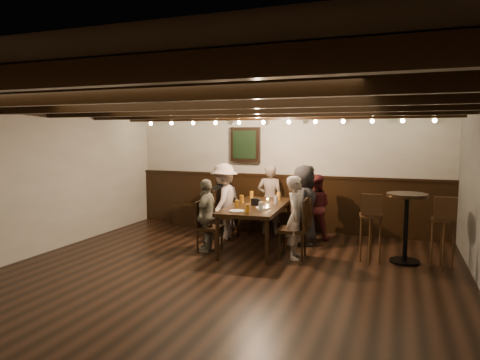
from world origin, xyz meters
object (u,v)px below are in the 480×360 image
at_px(chair_right_near, 302,230).
at_px(person_right_near, 304,205).
at_px(chair_right_far, 294,240).
at_px(person_bench_left, 224,200).
at_px(chair_left_near, 225,224).
at_px(dining_table, 257,208).
at_px(person_bench_right, 315,207).
at_px(person_right_far, 296,217).
at_px(bar_stool_left, 370,237).
at_px(bar_stool_right, 443,242).
at_px(person_bench_centre, 270,199).
at_px(person_left_near, 224,201).
at_px(high_top_table, 406,217).
at_px(person_left_far, 207,215).
at_px(chair_left_far, 209,236).

relative_size(chair_right_near, person_right_near, 0.61).
xyz_separation_m(chair_right_far, person_bench_left, (-1.71, 1.23, 0.36)).
bearing_deg(chair_left_near, dining_table, 57.98).
distance_m(chair_right_far, person_bench_right, 1.40).
bearing_deg(person_right_far, bar_stool_left, -87.04).
relative_size(person_right_near, bar_stool_right, 1.31).
bearing_deg(person_bench_centre, bar_stool_right, 153.06).
bearing_deg(person_bench_left, dining_table, 135.00).
relative_size(chair_right_far, bar_stool_left, 0.88).
xyz_separation_m(person_left_near, bar_stool_right, (3.68, -0.60, -0.31)).
bearing_deg(person_bench_left, high_top_table, 161.18).
height_order(chair_right_near, person_left_far, person_left_far).
height_order(chair_right_near, person_bench_left, person_bench_left).
bearing_deg(person_bench_right, person_right_near, 71.57).
relative_size(person_left_far, person_right_near, 0.86).
height_order(dining_table, person_bench_right, person_bench_right).
bearing_deg(bar_stool_left, person_bench_left, 155.29).
bearing_deg(chair_right_far, dining_table, 58.00).
distance_m(person_right_far, bar_stool_right, 2.14).
bearing_deg(high_top_table, bar_stool_right, -17.34).
xyz_separation_m(high_top_table, bar_stool_left, (-0.50, -0.21, -0.30)).
bearing_deg(person_bench_centre, person_right_near, 141.34).
xyz_separation_m(chair_right_far, person_right_far, (0.03, 0.00, 0.36)).
bearing_deg(person_bench_right, chair_right_near, 68.00).
bearing_deg(dining_table, person_right_far, -30.96).
bearing_deg(chair_right_far, person_bench_centre, 25.64).
distance_m(dining_table, person_left_near, 0.87).
height_order(chair_right_near, person_right_far, person_right_far).
distance_m(chair_left_near, person_left_near, 0.43).
bearing_deg(person_bench_centre, person_bench_left, 9.46).
height_order(chair_right_near, person_right_near, person_right_near).
height_order(chair_left_near, chair_left_far, chair_left_near).
relative_size(chair_right_far, person_left_near, 0.67).
bearing_deg(person_right_far, person_bench_centre, 26.57).
height_order(chair_left_far, chair_right_far, chair_right_far).
height_order(dining_table, person_bench_left, person_bench_left).
relative_size(person_bench_right, high_top_table, 1.14).
bearing_deg(person_left_near, person_left_far, -0.00).
relative_size(person_bench_centre, person_right_far, 1.06).
distance_m(person_bench_left, person_bench_right, 1.80).
distance_m(chair_right_far, person_left_far, 1.50).
bearing_deg(person_left_far, chair_left_near, 178.06).
relative_size(dining_table, person_bench_left, 1.57).
bearing_deg(chair_right_far, person_left_far, 90.00).
bearing_deg(person_bench_left, bar_stool_right, 160.84).
xyz_separation_m(dining_table, person_left_far, (-0.72, -0.50, -0.08)).
bearing_deg(person_right_far, dining_table, 59.04).
relative_size(dining_table, person_left_near, 1.45).
distance_m(chair_left_near, person_right_near, 1.53).
bearing_deg(bar_stool_left, chair_left_far, -178.49).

